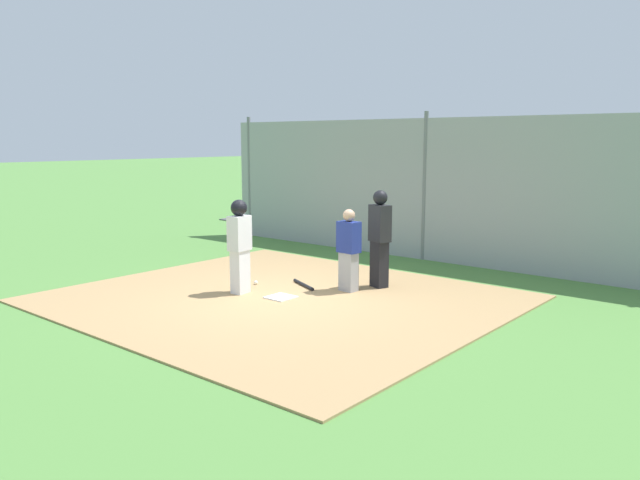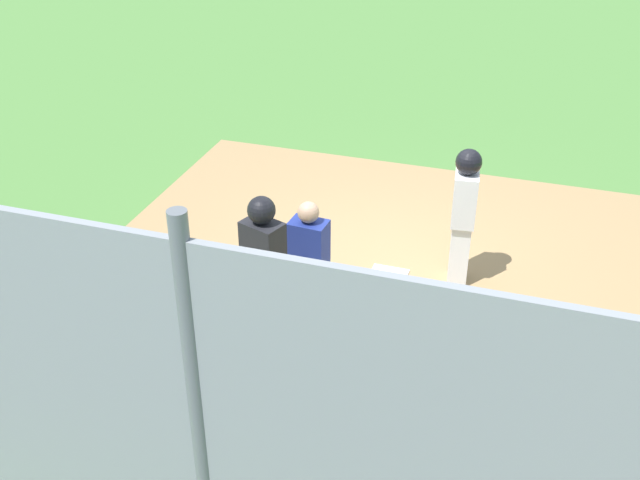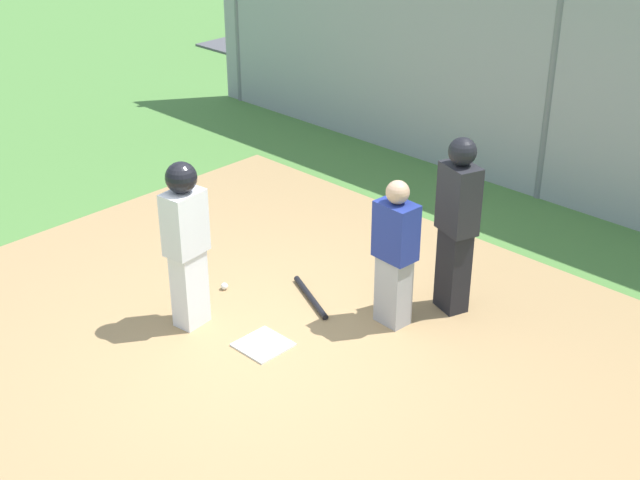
% 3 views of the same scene
% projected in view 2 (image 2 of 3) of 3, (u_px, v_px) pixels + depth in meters
% --- Properties ---
extents(ground_plane, '(140.00, 140.00, 0.00)m').
position_uv_depth(ground_plane, '(387.00, 279.00, 9.18)').
color(ground_plane, '#51843D').
extents(dirt_infield, '(7.20, 6.40, 0.03)m').
position_uv_depth(dirt_infield, '(387.00, 278.00, 9.17)').
color(dirt_infield, '#A88456').
rests_on(dirt_infield, ground_plane).
extents(home_plate, '(0.44, 0.44, 0.02)m').
position_uv_depth(home_plate, '(388.00, 277.00, 9.16)').
color(home_plate, white).
rests_on(home_plate, dirt_infield).
extents(catcher, '(0.40, 0.29, 1.48)m').
position_uv_depth(catcher, '(309.00, 264.00, 7.99)').
color(catcher, '#9E9EA3').
rests_on(catcher, dirt_infield).
extents(umpire, '(0.44, 0.37, 1.79)m').
position_uv_depth(umpire, '(264.00, 275.00, 7.47)').
color(umpire, black).
rests_on(umpire, dirt_infield).
extents(runner, '(0.31, 0.41, 1.67)m').
position_uv_depth(runner, '(464.00, 208.00, 8.64)').
color(runner, silver).
rests_on(runner, dirt_infield).
extents(baseball_bat, '(0.78, 0.40, 0.06)m').
position_uv_depth(baseball_bat, '(392.00, 322.00, 8.34)').
color(baseball_bat, black).
rests_on(baseball_bat, dirt_infield).
extents(baseball, '(0.07, 0.07, 0.07)m').
position_uv_depth(baseball, '(471.00, 311.00, 8.51)').
color(baseball, white).
rests_on(baseball, dirt_infield).
extents(backstop_fence, '(12.00, 0.10, 3.35)m').
position_uv_depth(backstop_fence, '(205.00, 476.00, 4.47)').
color(backstop_fence, '#93999E').
rests_on(backstop_fence, ground_plane).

